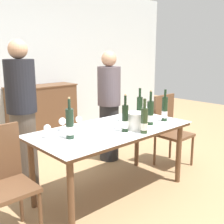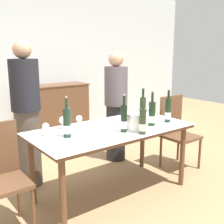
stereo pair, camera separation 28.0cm
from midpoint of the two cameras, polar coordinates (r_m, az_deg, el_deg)
The scene contains 20 objects.
ground_plane at distance 3.33m, azimuth 2.51°, elevation -16.15°, with size 12.00×12.00×0.00m, color #A37F56.
back_wall at distance 5.25m, azimuth -16.60°, elevation 9.85°, with size 8.00×0.10×2.80m.
sideboard_cabinet at distance 5.30m, azimuth -10.01°, elevation 0.23°, with size 1.26×0.46×0.97m.
dining_table at distance 3.06m, azimuth 2.63°, elevation -4.72°, with size 1.77×0.87×0.77m.
ice_bucket at distance 2.98m, azimuth 7.55°, elevation -1.84°, with size 0.22×0.22×0.18m.
wine_bottle_0 at distance 2.88m, azimuth 5.23°, elevation -1.51°, with size 0.07×0.07×0.40m.
wine_bottle_1 at distance 2.71m, azimuth -6.21°, elevation -2.36°, with size 0.08×0.08×0.40m.
wine_bottle_2 at distance 3.35m, azimuth 13.68°, elevation 0.24°, with size 0.07×0.07×0.38m.
wine_bottle_3 at distance 2.83m, azimuth 9.08°, elevation -2.04°, with size 0.07×0.07×0.36m.
wine_bottle_4 at distance 3.16m, azimuth 10.64°, elevation -0.47°, with size 0.08×0.08×0.39m.
wine_bottle_5 at distance 3.37m, azimuth 8.64°, elevation 0.50°, with size 0.07×0.07×0.39m.
wine_glass_0 at distance 3.04m, azimuth -4.09°, elevation -1.48°, with size 0.07×0.07×0.14m.
wine_glass_1 at distance 3.00m, azimuth 3.71°, elevation -1.56°, with size 0.07×0.07×0.14m.
wine_glass_2 at distance 3.00m, azimuth -7.37°, elevation -1.76°, with size 0.08×0.08×0.14m.
wine_glass_3 at distance 2.79m, azimuth -10.56°, elevation -3.05°, with size 0.07×0.07×0.13m.
wine_glass_4 at distance 3.51m, azimuth 9.81°, elevation 0.34°, with size 0.08×0.08×0.14m.
wine_glass_5 at distance 3.24m, azimuth 8.32°, elevation -0.73°, with size 0.08×0.08×0.14m.
chair_right_end at distance 3.98m, azimuth 14.85°, elevation -3.11°, with size 0.42×0.42×0.98m.
person_host at distance 3.33m, azimuth -14.70°, elevation -0.66°, with size 0.33×0.33×1.71m.
person_guest_left at distance 4.04m, azimuth 2.79°, elevation 1.02°, with size 0.33×0.33×1.58m.
Camera 2 is at (-1.78, -2.32, 1.59)m, focal length 45.00 mm.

